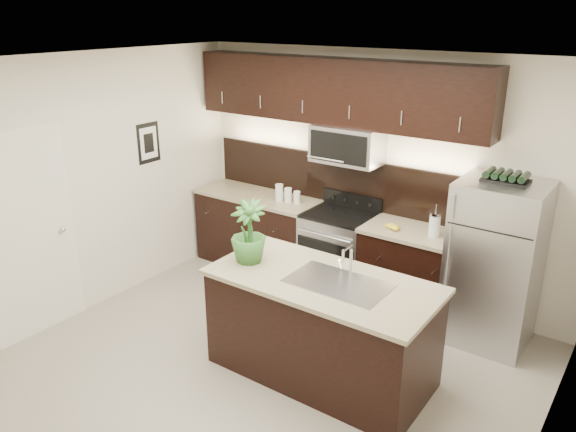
% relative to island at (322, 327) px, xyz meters
% --- Properties ---
extents(ground, '(4.50, 4.50, 0.00)m').
position_rel_island_xyz_m(ground, '(-0.45, -0.20, -0.47)').
color(ground, gray).
rests_on(ground, ground).
extents(room_walls, '(4.52, 4.02, 2.71)m').
position_rel_island_xyz_m(room_walls, '(-0.56, -0.24, 1.22)').
color(room_walls, beige).
rests_on(room_walls, ground).
extents(counter_run, '(3.51, 0.65, 0.94)m').
position_rel_island_xyz_m(counter_run, '(-0.91, 1.49, -0.00)').
color(counter_run, black).
rests_on(counter_run, ground).
extents(upper_fixtures, '(3.49, 0.40, 1.66)m').
position_rel_island_xyz_m(upper_fixtures, '(-0.88, 1.64, 1.67)').
color(upper_fixtures, black).
rests_on(upper_fixtures, counter_run).
extents(island, '(1.96, 0.96, 0.94)m').
position_rel_island_xyz_m(island, '(0.00, 0.00, 0.00)').
color(island, black).
rests_on(island, ground).
extents(sink_faucet, '(0.84, 0.50, 0.28)m').
position_rel_island_xyz_m(sink_faucet, '(0.15, 0.01, 0.48)').
color(sink_faucet, silver).
rests_on(sink_faucet, island).
extents(refrigerator, '(0.78, 0.70, 1.62)m').
position_rel_island_xyz_m(refrigerator, '(1.03, 1.43, 0.34)').
color(refrigerator, '#B2B2B7').
rests_on(refrigerator, ground).
extents(wine_rack, '(0.40, 0.25, 0.10)m').
position_rel_island_xyz_m(wine_rack, '(1.03, 1.43, 1.19)').
color(wine_rack, black).
rests_on(wine_rack, refrigerator).
extents(plant, '(0.38, 0.38, 0.57)m').
position_rel_island_xyz_m(plant, '(-0.73, -0.08, 0.75)').
color(plant, '#2D6227').
rests_on(plant, island).
extents(canisters, '(0.30, 0.14, 0.21)m').
position_rel_island_xyz_m(canisters, '(-1.42, 1.46, 0.56)').
color(canisters, silver).
rests_on(canisters, counter_run).
extents(french_press, '(0.11, 0.11, 0.33)m').
position_rel_island_xyz_m(french_press, '(0.41, 1.44, 0.59)').
color(french_press, silver).
rests_on(french_press, counter_run).
extents(bananas, '(0.21, 0.18, 0.05)m').
position_rel_island_xyz_m(bananas, '(-0.05, 1.41, 0.49)').
color(bananas, gold).
rests_on(bananas, counter_run).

